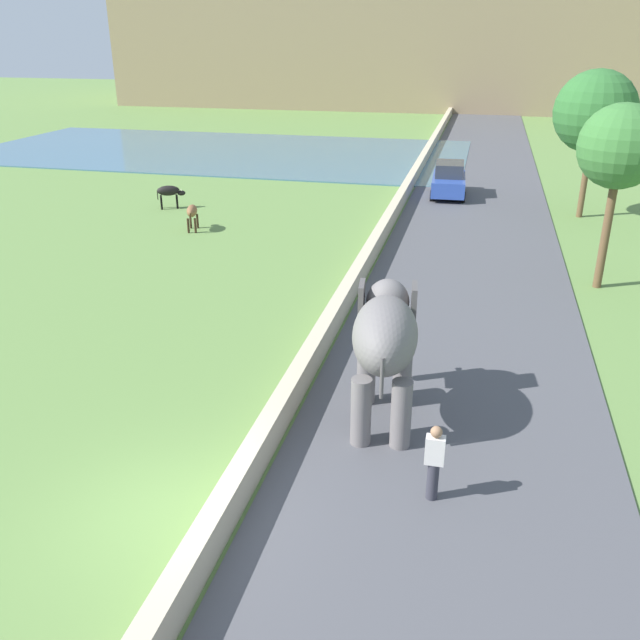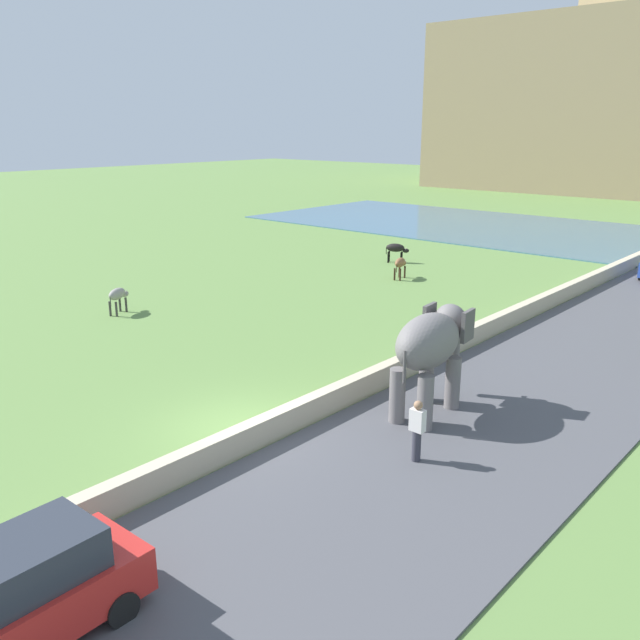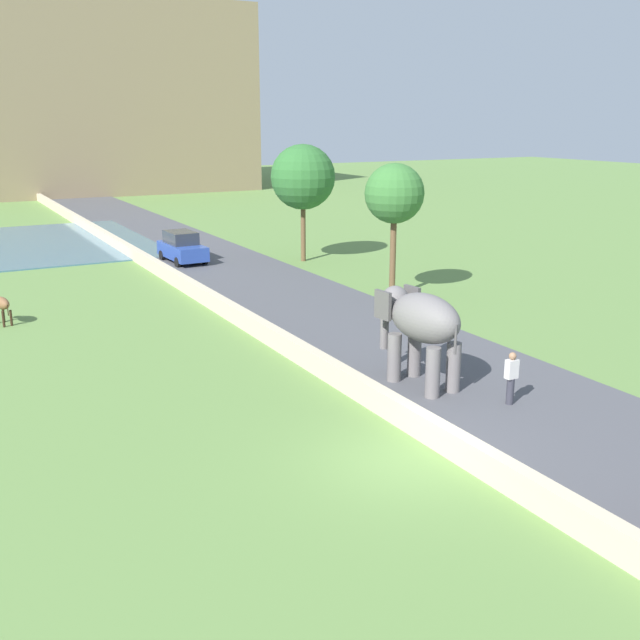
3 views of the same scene
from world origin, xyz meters
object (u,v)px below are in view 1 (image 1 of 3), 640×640
at_px(car_blue, 449,180).
at_px(cow_brown, 192,212).
at_px(person_beside_elephant, 434,462).
at_px(cow_black, 169,192).
at_px(elephant, 385,339).

bearing_deg(car_blue, cow_brown, -138.54).
distance_m(person_beside_elephant, cow_black, 24.80).
bearing_deg(car_blue, cow_black, -156.15).
bearing_deg(cow_black, cow_brown, -51.93).
xyz_separation_m(elephant, car_blue, (0.02, 23.22, -1.14)).
xyz_separation_m(person_beside_elephant, car_blue, (-1.33, 25.88, 0.03)).
distance_m(person_beside_elephant, cow_brown, 20.37).
bearing_deg(elephant, car_blue, 89.95).
distance_m(elephant, car_blue, 23.25).
bearing_deg(cow_brown, person_beside_elephant, -54.03).
bearing_deg(person_beside_elephant, elephant, 116.93).
bearing_deg(elephant, cow_brown, 127.51).
relative_size(elephant, person_beside_elephant, 2.17).
height_order(person_beside_elephant, cow_brown, person_beside_elephant).
relative_size(elephant, cow_brown, 2.49).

